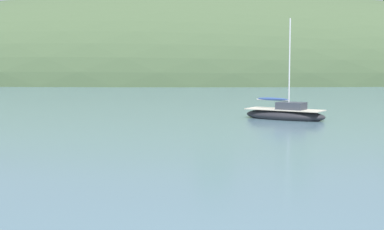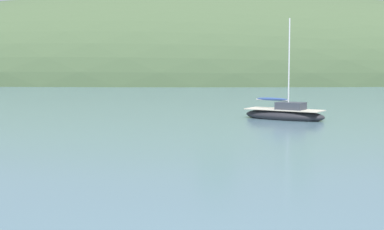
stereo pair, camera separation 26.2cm
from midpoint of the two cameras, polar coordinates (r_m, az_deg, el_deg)
The scene contains 2 objects.
far_shoreline_hill at distance 103.06m, azimuth 0.36°, elevation 3.28°, with size 150.00×36.00×35.84m.
sailboat_black_sloop at distance 39.85m, azimuth 9.34°, elevation 0.09°, with size 5.88×4.67×7.04m.
Camera 2 is at (0.17, -9.72, 4.05)m, focal length 53.98 mm.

